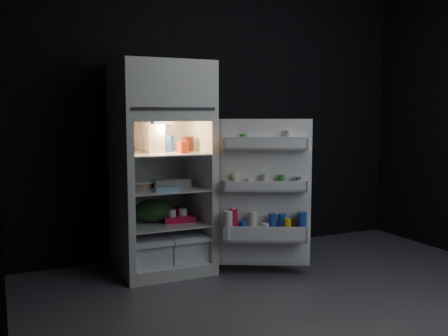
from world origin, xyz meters
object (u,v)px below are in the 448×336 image
egg_carton (172,183)px  yogurt_tray (179,219)px  fridge_door (265,196)px  milk_jug (153,138)px  refrigerator (161,160)px

egg_carton → yogurt_tray: (0.05, -0.02, -0.31)m
fridge_door → yogurt_tray: bearing=142.1°
egg_carton → yogurt_tray: egg_carton is taller
milk_jug → egg_carton: size_ratio=0.78×
egg_carton → yogurt_tray: 0.31m
egg_carton → refrigerator: bearing=143.6°
fridge_door → egg_carton: size_ratio=3.95×
fridge_door → refrigerator: bearing=142.5°
refrigerator → milk_jug: size_ratio=7.42×
refrigerator → fridge_door: size_ratio=1.46×
fridge_door → yogurt_tray: 0.78m
refrigerator → egg_carton: 0.22m
fridge_door → yogurt_tray: size_ratio=4.52×
refrigerator → yogurt_tray: bearing=-35.5°
fridge_door → egg_carton: fridge_door is taller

